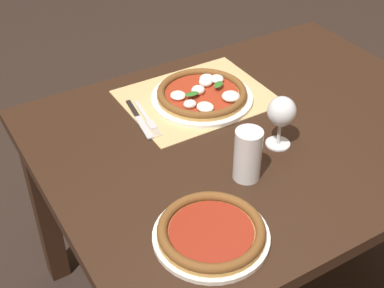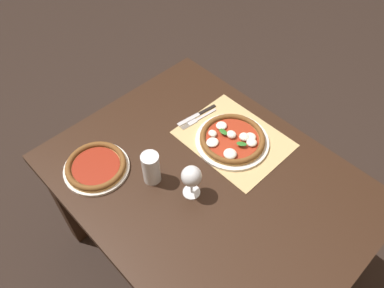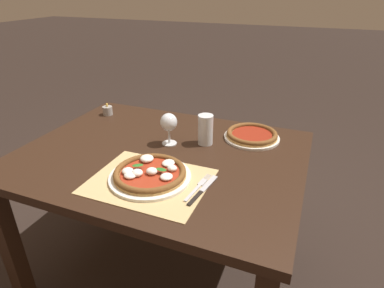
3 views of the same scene
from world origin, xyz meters
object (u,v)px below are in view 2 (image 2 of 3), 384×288
pizza_near (232,139)px  pint_glass (151,168)px  wine_glass (191,177)px  pizza_far (96,166)px  knife (197,115)px  fork (199,119)px

pizza_near → pint_glass: (0.10, 0.37, 0.05)m
wine_glass → pint_glass: 0.17m
pint_glass → wine_glass: bearing=-156.5°
pizza_far → knife: 0.52m
fork → wine_glass: bearing=131.0°
pizza_far → pint_glass: 0.24m
pizza_far → fork: size_ratio=1.36×
knife → wine_glass: bearing=132.3°
knife → pizza_far: bearing=82.3°
fork → pizza_near: bearing=-177.7°
pizza_far → fork: pizza_far is taller
wine_glass → knife: (0.28, -0.31, -0.10)m
pizza_far → wine_glass: bearing=-149.9°
pint_glass → pizza_far: bearing=34.8°
fork → knife: knife is taller
pizza_far → fork: 0.51m
pizza_far → pint_glass: pint_glass is taller
pizza_far → wine_glass: 0.42m
pizza_near → pint_glass: 0.39m
pizza_near → knife: (0.22, -0.00, -0.02)m
pizza_far → wine_glass: (-0.35, -0.20, 0.09)m
pizza_near → knife: size_ratio=1.50×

